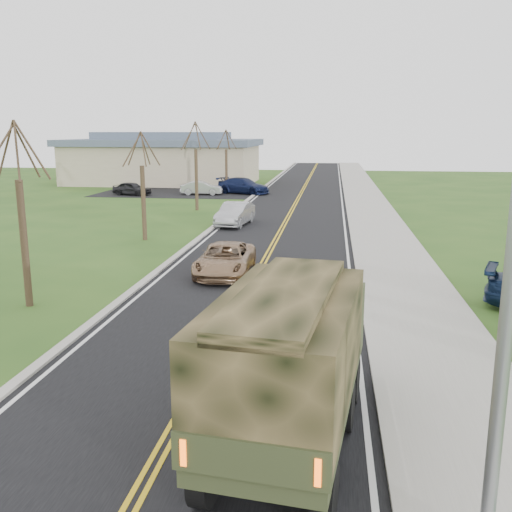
# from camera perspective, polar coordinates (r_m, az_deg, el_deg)

# --- Properties ---
(road) EXTENTS (8.00, 120.00, 0.01)m
(road) POSITION_cam_1_polar(r_m,az_deg,el_deg) (47.54, 4.07, 5.43)
(road) COLOR black
(road) RESTS_ON ground
(curb_right) EXTENTS (0.30, 120.00, 0.12)m
(curb_right) POSITION_cam_1_polar(r_m,az_deg,el_deg) (47.46, 9.09, 5.36)
(curb_right) COLOR #9E998E
(curb_right) RESTS_ON ground
(sidewalk_right) EXTENTS (3.20, 120.00, 0.10)m
(sidewalk_right) POSITION_cam_1_polar(r_m,az_deg,el_deg) (47.53, 11.21, 5.28)
(sidewalk_right) COLOR #9E998E
(sidewalk_right) RESTS_ON ground
(curb_left) EXTENTS (0.30, 120.00, 0.10)m
(curb_left) POSITION_cam_1_polar(r_m,az_deg,el_deg) (47.97, -0.91, 5.57)
(curb_left) COLOR #9E998E
(curb_left) RESTS_ON ground
(street_light) EXTENTS (1.65, 0.22, 8.00)m
(street_light) POSITION_cam_1_polar(r_m,az_deg,el_deg) (7.00, 23.62, 0.79)
(street_light) COLOR gray
(street_light) RESTS_ON ground
(bare_tree_a) EXTENTS (1.93, 2.26, 6.08)m
(bare_tree_a) POSITION_cam_1_polar(r_m,az_deg,el_deg) (20.03, -22.28, 2.57)
(bare_tree_a) COLOR #38281C
(bare_tree_a) RESTS_ON ground
(bare_tree_b) EXTENTS (1.83, 2.14, 5.73)m
(bare_tree_b) POSITION_cam_1_polar(r_m,az_deg,el_deg) (30.93, -11.22, 6.12)
(bare_tree_b) COLOR #38281C
(bare_tree_b) RESTS_ON ground
(bare_tree_c) EXTENTS (2.04, 2.39, 6.42)m
(bare_tree_c) POSITION_cam_1_polar(r_m,az_deg,el_deg) (42.40, -6.00, 8.32)
(bare_tree_c) COLOR #38281C
(bare_tree_c) RESTS_ON ground
(bare_tree_d) EXTENTS (1.88, 2.20, 5.91)m
(bare_tree_d) POSITION_cam_1_polar(r_m,az_deg,el_deg) (54.12, -2.98, 8.99)
(bare_tree_d) COLOR #38281C
(bare_tree_d) RESTS_ON ground
(commercial_building) EXTENTS (25.50, 21.50, 5.65)m
(commercial_building) POSITION_cam_1_polar(r_m,az_deg,el_deg) (65.93, -9.16, 9.57)
(commercial_building) COLOR tan
(commercial_building) RESTS_ON ground
(military_truck) EXTENTS (2.92, 6.50, 3.14)m
(military_truck) POSITION_cam_1_polar(r_m,az_deg,el_deg) (10.50, 3.59, -9.54)
(military_truck) COLOR black
(military_truck) RESTS_ON ground
(suv_champagne) EXTENTS (2.20, 4.59, 1.26)m
(suv_champagne) POSITION_cam_1_polar(r_m,az_deg,el_deg) (23.16, -3.10, -0.33)
(suv_champagne) COLOR #937153
(suv_champagne) RESTS_ON ground
(sedan_silver) EXTENTS (2.00, 4.45, 1.42)m
(sedan_silver) POSITION_cam_1_polar(r_m,az_deg,el_deg) (35.39, -2.10, 4.22)
(sedan_silver) COLOR #ACACB1
(sedan_silver) RESTS_ON ground
(lot_car_dark) EXTENTS (3.84, 2.28, 1.23)m
(lot_car_dark) POSITION_cam_1_polar(r_m,az_deg,el_deg) (53.50, -12.30, 6.60)
(lot_car_dark) COLOR black
(lot_car_dark) RESTS_ON ground
(lot_car_silver) EXTENTS (3.90, 1.61, 1.26)m
(lot_car_silver) POSITION_cam_1_polar(r_m,az_deg,el_deg) (52.97, -5.46, 6.79)
(lot_car_silver) COLOR #B1B1B6
(lot_car_silver) RESTS_ON ground
(lot_car_navy) EXTENTS (5.52, 3.97, 1.49)m
(lot_car_navy) POSITION_cam_1_polar(r_m,az_deg,el_deg) (53.59, -1.26, 7.03)
(lot_car_navy) COLOR #0F183A
(lot_car_navy) RESTS_ON ground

